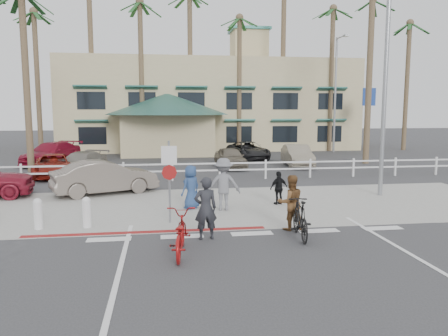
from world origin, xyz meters
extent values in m
plane|color=#333335|center=(0.00, 0.00, 0.00)|extent=(140.00, 140.00, 0.00)
cube|color=#333335|center=(0.00, -2.00, 0.00)|extent=(12.00, 16.00, 0.01)
cube|color=gray|center=(0.00, 4.50, 0.01)|extent=(22.00, 7.00, 0.01)
cube|color=#333335|center=(0.00, 8.50, 0.00)|extent=(40.00, 5.00, 0.01)
cube|color=#333335|center=(0.00, 18.00, 0.00)|extent=(50.00, 16.00, 0.01)
cube|color=maroon|center=(-3.00, 1.20, 0.01)|extent=(7.00, 0.25, 0.02)
imported|color=maroon|center=(-2.12, -0.93, 0.54)|extent=(0.94, 2.12, 1.08)
imported|color=#24252A|center=(-1.36, 0.28, 0.87)|extent=(0.68, 0.50, 1.74)
imported|color=black|center=(1.23, 0.00, 0.56)|extent=(0.72, 1.90, 1.11)
imported|color=brown|center=(1.23, 0.90, 0.82)|extent=(0.83, 0.66, 1.65)
imported|color=slate|center=(-0.38, 3.72, 0.93)|extent=(1.27, 0.80, 1.87)
imported|color=black|center=(1.82, 4.34, 0.63)|extent=(0.80, 0.51, 1.27)
imported|color=navy|center=(-1.50, 4.13, 0.79)|extent=(0.92, 0.87, 1.58)
imported|color=#6B6057|center=(-4.92, 7.49, 0.72)|extent=(4.60, 3.06, 1.43)
imported|color=maroon|center=(-8.24, 12.83, 0.60)|extent=(2.72, 4.61, 1.20)
imported|color=slate|center=(-6.98, 13.56, 0.62)|extent=(3.04, 4.58, 1.23)
imported|color=#655C4D|center=(1.66, 14.94, 0.64)|extent=(1.79, 3.86, 1.28)
imported|color=gray|center=(5.99, 15.20, 0.68)|extent=(1.84, 4.24, 1.35)
imported|color=maroon|center=(-9.64, 18.34, 0.73)|extent=(3.66, 5.43, 1.46)
imported|color=black|center=(3.70, 19.59, 0.64)|extent=(2.83, 4.86, 1.27)
camera|label=1|loc=(-2.53, -11.34, 3.53)|focal=35.00mm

